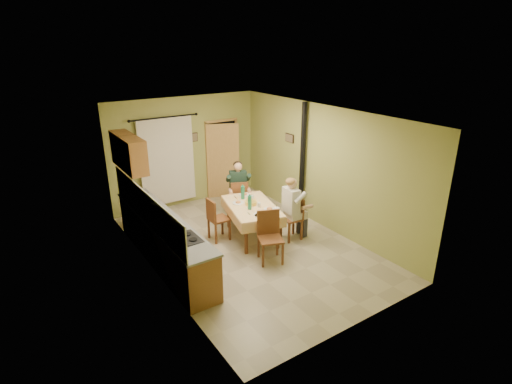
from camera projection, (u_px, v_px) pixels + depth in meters
floor at (249, 246)px, 8.46m from camera, size 4.00×6.00×0.01m
room_shell at (248, 164)px, 7.81m from camera, size 4.04×6.04×2.82m
kitchen_run at (163, 240)px, 7.71m from camera, size 0.64×3.64×1.56m
upper_cabinets at (128, 152)px, 8.14m from camera, size 0.35×1.40×0.70m
curtain at (167, 161)px, 9.98m from camera, size 1.70×0.07×2.22m
doorway at (223, 159)px, 10.87m from camera, size 0.96×0.37×2.15m
dining_table at (252, 221)px, 8.73m from camera, size 1.32×1.78×0.76m
tableware at (254, 204)px, 8.48m from camera, size 0.63×1.61×0.33m
chair_far at (239, 207)px, 9.73m from camera, size 0.54×0.54×0.97m
chair_near at (270, 247)px, 7.82m from camera, size 0.58×0.58×1.01m
chair_right at (292, 226)px, 8.70m from camera, size 0.41×0.41×0.94m
chair_left at (219, 227)px, 8.67m from camera, size 0.40×0.40×0.95m
man_far at (238, 184)px, 9.53m from camera, size 0.65×0.60×1.39m
man_right at (292, 201)px, 8.49m from camera, size 0.49×0.60×1.39m
stove_flue at (302, 177)px, 9.55m from camera, size 0.24×0.24×2.80m
picture_back at (194, 137)px, 10.27m from camera, size 0.19×0.03×0.23m
picture_right at (289, 138)px, 9.75m from camera, size 0.03×0.31×0.21m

